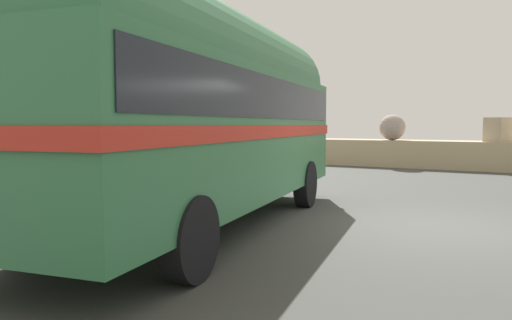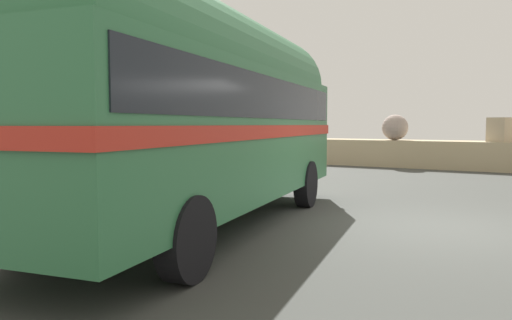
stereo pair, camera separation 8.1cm
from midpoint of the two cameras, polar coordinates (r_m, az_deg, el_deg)
The scene contains 4 objects.
ground at distance 8.77m, azimuth 20.97°, elevation -7.47°, with size 32.00×26.00×0.02m.
breakwater at distance 20.32m, azimuth 27.82°, elevation 0.78°, with size 31.36×2.26×2.41m.
vintage_coach at distance 8.09m, azimuth -6.05°, elevation 6.36°, with size 4.08×8.89×3.70m.
second_coach at distance 12.47m, azimuth -18.27°, elevation 5.39°, with size 4.23×8.90×3.70m.
Camera 2 is at (1.58, -8.44, 1.74)m, focal length 34.23 mm.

